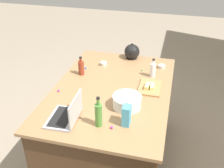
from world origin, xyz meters
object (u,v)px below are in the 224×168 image
Objects in this scene: laptop at (67,115)px; ramekin_small at (162,66)px; mixing_bowl_large at (127,101)px; cutting_board at (150,87)px; ramekin_medium at (104,64)px; butter_stick_right at (152,86)px; bottle_vinegar at (153,70)px; kettle at (132,52)px; bottle_soy at (81,68)px; bottle_olive at (99,114)px; candy_bag at (126,115)px; butter_stick_left at (147,86)px.

laptop reaches higher than ramekin_small.
cutting_board is (-0.36, 0.15, -0.05)m from mixing_bowl_large.
ramekin_medium is at bearing -82.15° from ramekin_small.
bottle_vinegar is at bearing -173.58° from butter_stick_right.
bottle_vinegar is at bearing 36.49° from kettle.
bottle_olive is at bearing 28.94° from bottle_soy.
kettle is 0.39m from ramekin_medium.
bottle_soy is 1.18× the size of candy_bag.
laptop is 1.06× the size of cutting_board.
mixing_bowl_large is 0.97× the size of bottle_olive.
bottle_vinegar is 0.74m from bottle_soy.
candy_bag is at bearing -8.98° from butter_stick_left.
bottle_olive is at bearing -25.71° from cutting_board.
ramekin_small is at bearing 170.16° from candy_bag.
mixing_bowl_large is 2.30× the size of butter_stick_left.
cutting_board is (-0.66, 0.32, -0.10)m from bottle_olive.
cutting_board is 2.74× the size of butter_stick_right.
mixing_bowl_large is 0.84× the size of cutting_board.
cutting_board is (-0.65, 0.58, -0.04)m from laptop.
kettle is 2.84× the size of ramekin_medium.
kettle reaches higher than butter_stick_right.
butter_stick_right is at bearing 46.73° from cutting_board.
cutting_board is 2.74× the size of butter_stick_left.
candy_bag reaches higher than mixing_bowl_large.
butter_stick_left is 1.47× the size of ramekin_medium.
butter_stick_left is at bearing 155.07° from bottle_olive.
laptop is 0.77m from bottle_soy.
ramekin_small is at bearing 164.65° from mixing_bowl_large.
bottle_vinegar is at bearing 161.03° from bottle_olive.
butter_stick_right is at bearing 136.21° from laptop.
cutting_board is 0.60m from candy_bag.
bottle_vinegar is 0.58m from ramekin_medium.
bottle_olive is (0.30, -0.16, 0.05)m from mixing_bowl_large.
butter_stick_left is (0.27, -0.02, -0.04)m from bottle_vinegar.
bottle_soy reaches higher than kettle.
mixing_bowl_large is at bearing -15.35° from ramekin_small.
cutting_board is at bearing 169.27° from candy_bag.
bottle_soy is (-0.46, -0.58, 0.02)m from mixing_bowl_large.
butter_stick_left is (-0.63, 0.56, -0.01)m from laptop.
bottle_vinegar is 0.25m from cutting_board.
kettle is at bearing -115.55° from ramekin_small.
kettle is 0.71× the size of cutting_board.
cutting_board is at bearing 156.69° from mixing_bowl_large.
bottle_soy is at bearing -137.89° from candy_bag.
bottle_olive reaches higher than bottle_soy.
bottle_vinegar is 1.81× the size of butter_stick_left.
ramekin_small is at bearing 160.91° from bottle_olive.
ramekin_small is (-0.46, 0.07, 0.01)m from cutting_board.
cutting_board is at bearing 154.29° from bottle_olive.
ramekin_medium is (-1.03, -0.26, -0.09)m from bottle_olive.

